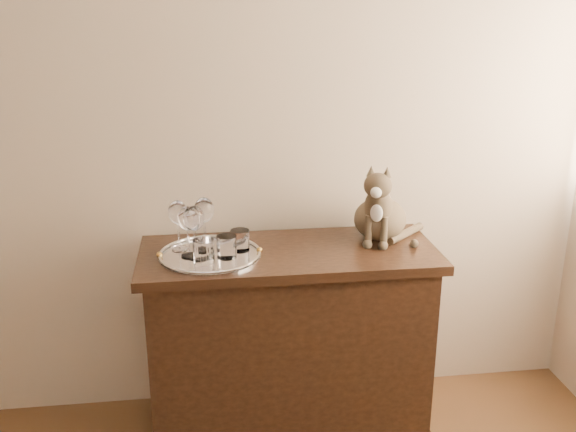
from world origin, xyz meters
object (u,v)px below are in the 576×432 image
at_px(sideboard, 289,343).
at_px(wine_glass_a, 178,225).
at_px(wine_glass_c, 188,231).
at_px(tray, 210,256).
at_px(tumbler_a, 227,247).
at_px(wine_glass_d, 195,232).
at_px(tumbler_b, 204,251).
at_px(cat, 381,199).
at_px(tumbler_c, 240,240).
at_px(wine_glass_b, 205,223).

distance_m(sideboard, wine_glass_a, 0.69).
distance_m(wine_glass_a, wine_glass_c, 0.09).
bearing_deg(tray, tumbler_a, -27.80).
relative_size(wine_glass_c, tumbler_a, 2.32).
xyz_separation_m(tray, wine_glass_d, (-0.05, -0.02, 0.11)).
height_order(tumbler_b, cat, cat).
xyz_separation_m(wine_glass_a, wine_glass_d, (0.07, -0.10, 0.00)).
bearing_deg(tumbler_c, tray, -165.29).
xyz_separation_m(tumbler_a, tumbler_b, (-0.09, -0.04, 0.00)).
relative_size(sideboard, tumbler_a, 13.66).
relative_size(tumbler_c, cat, 0.25).
relative_size(sideboard, wine_glass_c, 5.87).
bearing_deg(tumbler_b, wine_glass_b, 87.26).
distance_m(wine_glass_a, tumbler_a, 0.22).
height_order(tumbler_a, cat, cat).
distance_m(wine_glass_a, tumbler_c, 0.25).
bearing_deg(wine_glass_b, tumbler_a, -54.25).
relative_size(wine_glass_a, tumbler_a, 2.31).
bearing_deg(cat, tumbler_b, -142.30).
xyz_separation_m(wine_glass_a, tumbler_c, (0.24, -0.05, -0.06)).
bearing_deg(tumbler_c, wine_glass_d, -164.93).
xyz_separation_m(wine_glass_d, tumbler_c, (0.17, 0.05, -0.06)).
height_order(sideboard, tray, tray).
distance_m(wine_glass_b, wine_glass_c, 0.10).
bearing_deg(wine_glass_c, sideboard, 4.80).
height_order(sideboard, tumbler_c, tumbler_c).
bearing_deg(wine_glass_a, wine_glass_d, -55.85).
distance_m(wine_glass_b, cat, 0.74).
xyz_separation_m(sideboard, tumbler_c, (-0.20, 0.00, 0.48)).
relative_size(wine_glass_a, wine_glass_b, 0.96).
bearing_deg(tumbler_b, tumbler_c, 36.09).
distance_m(sideboard, wine_glass_b, 0.63).
relative_size(tray, wine_glass_c, 1.96).
bearing_deg(wine_glass_b, cat, 3.55).
distance_m(wine_glass_a, wine_glass_d, 0.12).
relative_size(tray, wine_glass_a, 1.97).
relative_size(sideboard, tray, 3.00).
bearing_deg(cat, sideboard, -144.02).
bearing_deg(cat, tray, -147.41).
bearing_deg(cat, wine_glass_b, -153.72).
relative_size(wine_glass_d, cat, 0.62).
distance_m(wine_glass_c, tumbler_a, 0.16).
height_order(sideboard, cat, cat).
height_order(wine_glass_a, cat, cat).
height_order(wine_glass_c, cat, cat).
bearing_deg(wine_glass_a, tumbler_a, -31.83).
relative_size(sideboard, tumbler_c, 14.06).
bearing_deg(wine_glass_d, sideboard, 7.02).
bearing_deg(wine_glass_b, wine_glass_d, -111.94).
height_order(wine_glass_d, tumbler_a, wine_glass_d).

